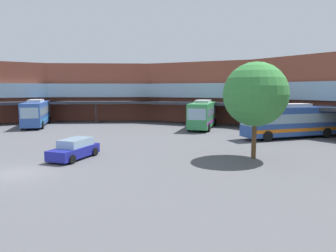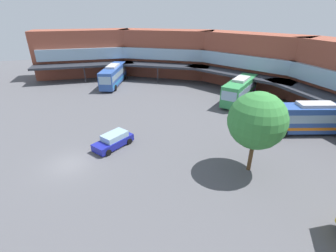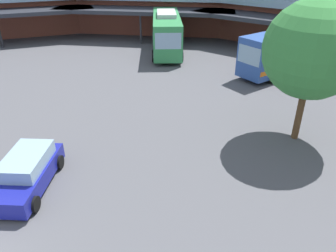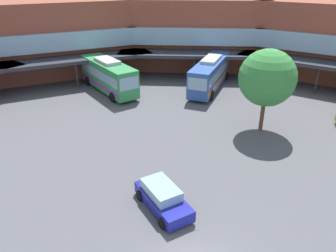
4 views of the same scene
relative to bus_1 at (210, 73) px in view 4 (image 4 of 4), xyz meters
The scene contains 5 objects.
station_building 7.58m from the bus_1, 106.26° to the right, with size 79.51×47.14×9.62m.
bus_1 is the anchor object (origin of this frame).
bus_3 12.24m from the bus_1, behind, with size 8.42×9.59×3.87m.
parked_car 23.02m from the bus_1, 99.94° to the right, with size 3.96×4.65×1.53m.
plaza_tree 12.43m from the bus_1, 70.30° to the right, with size 4.90×4.90×7.40m.
Camera 4 is at (-0.61, -11.54, 13.39)m, focal length 34.97 mm.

